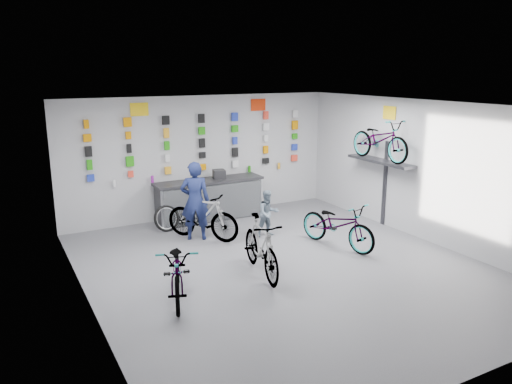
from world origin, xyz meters
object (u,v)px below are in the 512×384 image
bike_right (338,224)px  clerk (195,201)px  bike_center (261,247)px  counter (210,200)px  bike_left (178,270)px  bike_service (203,216)px  customer (268,213)px

bike_right → clerk: bearing=127.7°
bike_center → counter: bearing=91.3°
bike_left → clerk: (1.33, 2.56, 0.38)m
bike_right → counter: bearing=102.2°
bike_service → clerk: size_ratio=1.01×
bike_center → customer: bearing=66.8°
counter → customer: size_ratio=2.59×
bike_left → bike_right: size_ratio=0.99×
counter → bike_right: size_ratio=1.46×
bike_right → customer: (-0.93, 1.29, 0.04)m
bike_left → customer: bearing=54.5°
bike_left → clerk: 2.91m
counter → bike_right: 3.45m
bike_left → counter: bearing=79.2°
counter → bike_right: (1.56, -3.08, -0.00)m
counter → bike_right: counter is taller
bike_left → customer: customer is taller
clerk → bike_service: bearing=171.9°
bike_right → bike_service: bike_service is taller
bike_right → bike_service: bearing=127.4°
bike_service → bike_right: bearing=-74.9°
counter → bike_center: (-0.55, -3.60, 0.05)m
clerk → customer: (1.48, -0.57, -0.34)m
bike_service → clerk: clerk is taller
bike_center → bike_left: bearing=-163.7°
counter → bike_service: bearing=-119.2°
clerk → customer: clerk is taller
bike_right → clerk: clerk is taller
bike_center → customer: 2.16m
bike_service → clerk: (-0.13, 0.08, 0.34)m
bike_right → bike_center: bearing=179.1°
counter → bike_left: counter is taller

